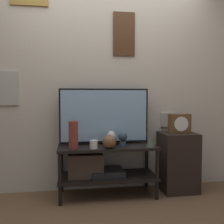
{
  "coord_description": "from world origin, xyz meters",
  "views": [
    {
      "loc": [
        -0.4,
        -2.63,
        1.14
      ],
      "look_at": [
        0.05,
        0.27,
        0.96
      ],
      "focal_mm": 42.0,
      "sensor_mm": 36.0,
      "label": 1
    }
  ],
  "objects_px": {
    "vase_urn_stoneware": "(111,138)",
    "decorative_bust": "(123,138)",
    "mantel_clock": "(180,124)",
    "candle_jar": "(94,144)",
    "vase_tall_ceramic": "(73,135)",
    "vase_slim_bronze": "(151,138)",
    "vase_round_glass": "(109,142)",
    "television": "(104,116)"
  },
  "relations": [
    {
      "from": "vase_tall_ceramic",
      "to": "decorative_bust",
      "type": "height_order",
      "value": "vase_tall_ceramic"
    },
    {
      "from": "decorative_bust",
      "to": "mantel_clock",
      "type": "bearing_deg",
      "value": 5.99
    },
    {
      "from": "vase_tall_ceramic",
      "to": "mantel_clock",
      "type": "bearing_deg",
      "value": 5.74
    },
    {
      "from": "vase_urn_stoneware",
      "to": "candle_jar",
      "type": "bearing_deg",
      "value": -145.88
    },
    {
      "from": "vase_urn_stoneware",
      "to": "mantel_clock",
      "type": "bearing_deg",
      "value": 0.84
    },
    {
      "from": "television",
      "to": "mantel_clock",
      "type": "relative_size",
      "value": 4.08
    },
    {
      "from": "vase_slim_bronze",
      "to": "decorative_bust",
      "type": "xyz_separation_m",
      "value": [
        -0.29,
        0.1,
        -0.01
      ]
    },
    {
      "from": "vase_urn_stoneware",
      "to": "vase_round_glass",
      "type": "height_order",
      "value": "vase_urn_stoneware"
    },
    {
      "from": "vase_tall_ceramic",
      "to": "vase_urn_stoneware",
      "type": "bearing_deg",
      "value": 14.87
    },
    {
      "from": "vase_round_glass",
      "to": "decorative_bust",
      "type": "bearing_deg",
      "value": 28.76
    },
    {
      "from": "vase_tall_ceramic",
      "to": "candle_jar",
      "type": "relative_size",
      "value": 3.27
    },
    {
      "from": "vase_round_glass",
      "to": "vase_slim_bronze",
      "type": "relative_size",
      "value": 0.74
    },
    {
      "from": "mantel_clock",
      "to": "candle_jar",
      "type": "bearing_deg",
      "value": -171.41
    },
    {
      "from": "candle_jar",
      "to": "decorative_bust",
      "type": "distance_m",
      "value": 0.35
    },
    {
      "from": "candle_jar",
      "to": "vase_tall_ceramic",
      "type": "bearing_deg",
      "value": 171.82
    },
    {
      "from": "television",
      "to": "decorative_bust",
      "type": "relative_size",
      "value": 6.34
    },
    {
      "from": "vase_round_glass",
      "to": "candle_jar",
      "type": "bearing_deg",
      "value": 176.25
    },
    {
      "from": "vase_urn_stoneware",
      "to": "vase_slim_bronze",
      "type": "distance_m",
      "value": 0.44
    },
    {
      "from": "television",
      "to": "vase_tall_ceramic",
      "type": "relative_size",
      "value": 3.49
    },
    {
      "from": "vase_round_glass",
      "to": "candle_jar",
      "type": "height_order",
      "value": "vase_round_glass"
    },
    {
      "from": "television",
      "to": "vase_round_glass",
      "type": "height_order",
      "value": "television"
    },
    {
      "from": "television",
      "to": "candle_jar",
      "type": "xyz_separation_m",
      "value": [
        -0.15,
        -0.24,
        -0.29
      ]
    },
    {
      "from": "vase_urn_stoneware",
      "to": "candle_jar",
      "type": "relative_size",
      "value": 1.85
    },
    {
      "from": "vase_urn_stoneware",
      "to": "candle_jar",
      "type": "xyz_separation_m",
      "value": [
        -0.21,
        -0.14,
        -0.04
      ]
    },
    {
      "from": "candle_jar",
      "to": "decorative_bust",
      "type": "bearing_deg",
      "value": 13.93
    },
    {
      "from": "decorative_bust",
      "to": "vase_slim_bronze",
      "type": "bearing_deg",
      "value": -18.29
    },
    {
      "from": "vase_urn_stoneware",
      "to": "vase_tall_ceramic",
      "type": "bearing_deg",
      "value": -165.13
    },
    {
      "from": "vase_urn_stoneware",
      "to": "decorative_bust",
      "type": "relative_size",
      "value": 1.03
    },
    {
      "from": "vase_urn_stoneware",
      "to": "vase_round_glass",
      "type": "bearing_deg",
      "value": -107.75
    },
    {
      "from": "vase_tall_ceramic",
      "to": "mantel_clock",
      "type": "height_order",
      "value": "mantel_clock"
    },
    {
      "from": "vase_tall_ceramic",
      "to": "decorative_bust",
      "type": "distance_m",
      "value": 0.55
    },
    {
      "from": "vase_urn_stoneware",
      "to": "decorative_bust",
      "type": "height_order",
      "value": "vase_urn_stoneware"
    },
    {
      "from": "television",
      "to": "vase_tall_ceramic",
      "type": "distance_m",
      "value": 0.46
    },
    {
      "from": "vase_slim_bronze",
      "to": "mantel_clock",
      "type": "bearing_deg",
      "value": 22.7
    },
    {
      "from": "vase_urn_stoneware",
      "to": "decorative_bust",
      "type": "distance_m",
      "value": 0.14
    },
    {
      "from": "vase_urn_stoneware",
      "to": "mantel_clock",
      "type": "relative_size",
      "value": 0.66
    },
    {
      "from": "vase_tall_ceramic",
      "to": "candle_jar",
      "type": "bearing_deg",
      "value": -8.18
    },
    {
      "from": "vase_slim_bronze",
      "to": "decorative_bust",
      "type": "height_order",
      "value": "vase_slim_bronze"
    },
    {
      "from": "vase_tall_ceramic",
      "to": "vase_slim_bronze",
      "type": "distance_m",
      "value": 0.84
    },
    {
      "from": "vase_tall_ceramic",
      "to": "vase_round_glass",
      "type": "xyz_separation_m",
      "value": [
        0.38,
        -0.04,
        -0.07
      ]
    },
    {
      "from": "vase_slim_bronze",
      "to": "television",
      "type": "bearing_deg",
      "value": 151.66
    },
    {
      "from": "vase_tall_ceramic",
      "to": "vase_urn_stoneware",
      "type": "height_order",
      "value": "vase_tall_ceramic"
    }
  ]
}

